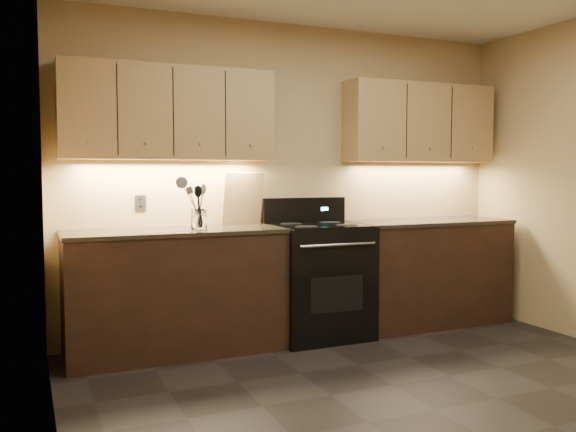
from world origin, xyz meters
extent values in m
plane|color=black|center=(0.00, 0.00, 0.00)|extent=(4.00, 4.00, 0.00)
cube|color=tan|center=(0.00, 2.00, 1.30)|extent=(4.00, 0.04, 2.60)
cube|color=tan|center=(-2.00, 0.00, 1.30)|extent=(0.04, 4.00, 2.60)
cube|color=black|center=(-1.10, 1.70, 0.45)|extent=(1.60, 0.60, 0.90)
cube|color=#3A3125|center=(-1.10, 1.70, 0.92)|extent=(1.62, 0.62, 0.03)
cube|color=black|center=(1.18, 1.70, 0.45)|extent=(1.44, 0.60, 0.90)
cube|color=#3A3125|center=(1.18, 1.70, 0.92)|extent=(1.46, 0.62, 0.03)
cube|color=black|center=(0.08, 1.68, 0.46)|extent=(0.76, 0.65, 0.92)
cube|color=black|center=(0.08, 1.68, 0.93)|extent=(0.70, 0.60, 0.01)
cube|color=black|center=(0.08, 1.96, 1.03)|extent=(0.76, 0.07, 0.22)
cube|color=#19E5F2|center=(0.26, 1.92, 1.04)|extent=(0.06, 0.00, 0.03)
cylinder|color=silver|center=(0.08, 1.34, 0.80)|extent=(0.65, 0.02, 0.02)
cube|color=black|center=(0.08, 1.35, 0.41)|extent=(0.46, 0.00, 0.28)
cylinder|color=black|center=(-0.10, 1.53, 0.93)|extent=(0.18, 0.18, 0.00)
cylinder|color=black|center=(0.26, 1.53, 0.93)|extent=(0.18, 0.18, 0.00)
cylinder|color=black|center=(-0.10, 1.82, 0.93)|extent=(0.18, 0.18, 0.00)
cylinder|color=black|center=(0.26, 1.82, 0.93)|extent=(0.18, 0.18, 0.00)
cube|color=tan|center=(-1.10, 1.85, 1.80)|extent=(1.60, 0.30, 0.70)
cube|color=tan|center=(1.18, 1.85, 1.80)|extent=(1.44, 0.30, 0.70)
cube|color=#B2B5BA|center=(-1.30, 1.99, 1.12)|extent=(0.08, 0.01, 0.12)
cylinder|color=white|center=(-0.92, 1.67, 1.01)|extent=(0.16, 0.16, 0.15)
cylinder|color=white|center=(-0.92, 1.67, 0.94)|extent=(0.12, 0.12, 0.02)
cube|color=tan|center=(-0.48, 1.94, 1.14)|extent=(0.35, 0.13, 0.43)
camera|label=1|loc=(-2.12, -2.77, 1.35)|focal=38.00mm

